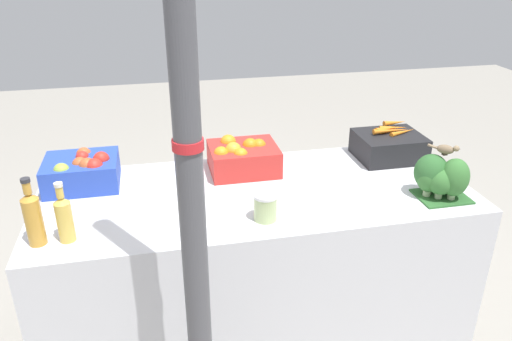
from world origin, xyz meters
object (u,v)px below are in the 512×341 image
(juice_bottle_amber, at_px, (33,217))
(sparrow_bird, at_px, (447,149))
(apple_crate, at_px, (83,171))
(support_pole, at_px, (190,182))
(juice_bottle_golden, at_px, (64,217))
(orange_crate, at_px, (243,157))
(pickle_jar, at_px, (265,207))
(broccoli_pile, at_px, (441,177))
(carrot_crate, at_px, (389,145))

(juice_bottle_amber, relative_size, sparrow_bird, 2.42)
(apple_crate, bearing_deg, sparrow_bird, -15.78)
(support_pole, xyz_separation_m, juice_bottle_golden, (-0.44, 0.42, -0.30))
(orange_crate, height_order, juice_bottle_golden, juice_bottle_golden)
(apple_crate, bearing_deg, juice_bottle_golden, -92.04)
(juice_bottle_amber, xyz_separation_m, pickle_jar, (0.87, -0.00, -0.06))
(broccoli_pile, bearing_deg, sparrow_bird, 43.28)
(carrot_crate, bearing_deg, support_pole, -140.50)
(juice_bottle_golden, height_order, sparrow_bird, sparrow_bird)
(juice_bottle_amber, bearing_deg, apple_crate, 75.37)
(juice_bottle_amber, relative_size, pickle_jar, 2.36)
(carrot_crate, bearing_deg, juice_bottle_amber, -163.73)
(orange_crate, bearing_deg, carrot_crate, 0.17)
(broccoli_pile, height_order, juice_bottle_amber, juice_bottle_amber)
(carrot_crate, bearing_deg, sparrow_bird, -85.83)
(carrot_crate, height_order, sparrow_bird, sparrow_bird)
(broccoli_pile, distance_m, pickle_jar, 0.79)
(orange_crate, relative_size, broccoli_pile, 1.41)
(support_pole, height_order, orange_crate, support_pole)
(apple_crate, distance_m, juice_bottle_golden, 0.47)
(orange_crate, xyz_separation_m, sparrow_bird, (0.80, -0.44, 0.15))
(juice_bottle_amber, bearing_deg, support_pole, -37.26)
(support_pole, xyz_separation_m, apple_crate, (-0.43, 0.89, -0.33))
(carrot_crate, bearing_deg, broccoli_pile, -87.37)
(carrot_crate, bearing_deg, juice_bottle_golden, -162.66)
(broccoli_pile, distance_m, sparrow_bird, 0.12)
(orange_crate, distance_m, juice_bottle_golden, 0.90)
(juice_bottle_golden, bearing_deg, orange_crate, 31.97)
(support_pole, relative_size, pickle_jar, 20.64)
(broccoli_pile, relative_size, pickle_jar, 2.02)
(juice_bottle_amber, bearing_deg, orange_crate, 28.72)
(orange_crate, height_order, broccoli_pile, broccoli_pile)
(orange_crate, xyz_separation_m, juice_bottle_golden, (-0.76, -0.48, 0.02))
(support_pole, xyz_separation_m, orange_crate, (0.32, 0.90, -0.33))
(carrot_crate, distance_m, sparrow_bird, 0.47)
(broccoli_pile, bearing_deg, pickle_jar, -178.01)
(juice_bottle_amber, xyz_separation_m, sparrow_bird, (1.67, 0.03, 0.11))
(carrot_crate, xyz_separation_m, juice_bottle_golden, (-1.53, -0.48, 0.03))
(juice_bottle_amber, distance_m, pickle_jar, 0.87)
(broccoli_pile, distance_m, juice_bottle_golden, 1.56)
(pickle_jar, bearing_deg, broccoli_pile, 1.99)
(broccoli_pile, relative_size, sparrow_bird, 2.07)
(carrot_crate, distance_m, broccoli_pile, 0.46)
(orange_crate, bearing_deg, juice_bottle_amber, -151.28)
(carrot_crate, xyz_separation_m, pickle_jar, (-0.77, -0.48, -0.01))
(apple_crate, relative_size, orange_crate, 1.00)
(support_pole, xyz_separation_m, juice_bottle_amber, (-0.55, 0.42, -0.29))
(support_pole, bearing_deg, apple_crate, 115.65)
(support_pole, distance_m, juice_bottle_golden, 0.68)
(carrot_crate, relative_size, juice_bottle_golden, 1.35)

